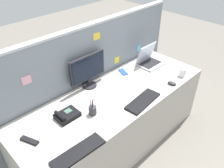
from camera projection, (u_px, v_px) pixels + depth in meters
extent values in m
plane|color=slate|center=(115.00, 142.00, 2.86)|extent=(10.00, 10.00, 0.00)
cube|color=#ADA89E|center=(115.00, 120.00, 2.65)|extent=(2.28, 0.80, 0.74)
cube|color=gray|center=(89.00, 83.00, 2.72)|extent=(2.64, 0.06, 1.37)
cube|color=#B7BAC1|center=(85.00, 26.00, 2.33)|extent=(2.64, 0.07, 0.02)
cube|color=yellow|center=(117.00, 60.00, 2.87)|extent=(0.08, 0.01, 0.09)
cube|color=#66ADD1|center=(138.00, 48.00, 3.10)|extent=(0.08, 0.01, 0.10)
cube|color=pink|center=(27.00, 80.00, 2.06)|extent=(0.09, 0.01, 0.08)
cube|color=yellow|center=(97.00, 36.00, 2.45)|extent=(0.09, 0.01, 0.08)
cylinder|color=#232328|center=(89.00, 85.00, 2.58)|extent=(0.17, 0.17, 0.02)
cylinder|color=#232328|center=(89.00, 81.00, 2.55)|extent=(0.04, 0.04, 0.09)
cube|color=#232328|center=(87.00, 68.00, 2.46)|extent=(0.45, 0.03, 0.29)
cube|color=black|center=(88.00, 68.00, 2.45)|extent=(0.42, 0.01, 0.26)
cube|color=#B2B5BC|center=(151.00, 64.00, 2.97)|extent=(0.31, 0.24, 0.02)
cube|color=black|center=(150.00, 63.00, 2.97)|extent=(0.27, 0.17, 0.00)
cube|color=#B2B5BC|center=(146.00, 53.00, 2.95)|extent=(0.31, 0.08, 0.24)
cube|color=silver|center=(146.00, 53.00, 2.95)|extent=(0.29, 0.07, 0.22)
cube|color=black|center=(67.00, 115.00, 2.15)|extent=(0.21, 0.16, 0.04)
cube|color=#4C6B5B|center=(68.00, 111.00, 2.16)|extent=(0.06, 0.06, 0.01)
cylinder|color=black|center=(60.00, 116.00, 2.08)|extent=(0.04, 0.15, 0.04)
cube|color=black|center=(143.00, 101.00, 2.34)|extent=(0.44, 0.20, 0.02)
cube|color=black|center=(79.00, 152.00, 1.81)|extent=(0.46, 0.15, 0.02)
ellipsoid|color=#232328|center=(172.00, 83.00, 2.60)|extent=(0.09, 0.11, 0.03)
cylinder|color=#333338|center=(93.00, 110.00, 2.17)|extent=(0.07, 0.07, 0.09)
cylinder|color=red|center=(93.00, 106.00, 2.13)|extent=(0.02, 0.02, 0.13)
cylinder|color=blue|center=(90.00, 106.00, 2.13)|extent=(0.02, 0.02, 0.14)
cylinder|color=#238438|center=(92.00, 105.00, 2.14)|extent=(0.02, 0.03, 0.15)
cylinder|color=black|center=(93.00, 107.00, 2.13)|extent=(0.02, 0.01, 0.13)
cube|color=silver|center=(130.00, 83.00, 2.63)|extent=(0.09, 0.16, 0.01)
cube|color=blue|center=(123.00, 72.00, 2.82)|extent=(0.12, 0.17, 0.01)
cube|color=black|center=(30.00, 141.00, 1.91)|extent=(0.10, 0.17, 0.02)
cylinder|color=white|center=(182.00, 72.00, 2.73)|extent=(0.08, 0.08, 0.10)
torus|color=white|center=(185.00, 71.00, 2.76)|extent=(0.05, 0.01, 0.05)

